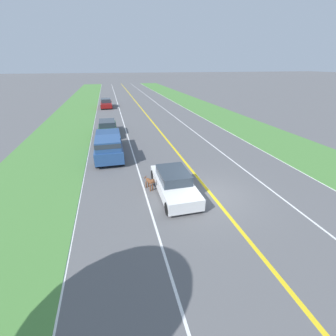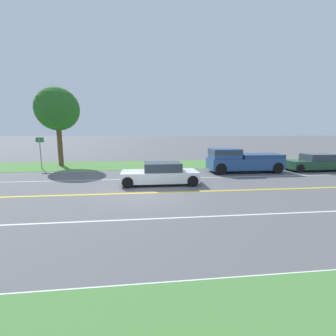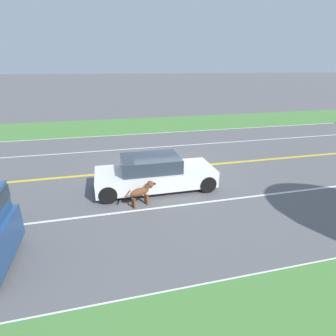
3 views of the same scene
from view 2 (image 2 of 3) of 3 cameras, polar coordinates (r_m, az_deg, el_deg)
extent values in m
plane|color=#5B5B5E|center=(11.51, -5.26, -6.33)|extent=(400.00, 400.00, 0.00)
cube|color=yellow|center=(11.51, -5.26, -6.31)|extent=(0.18, 160.00, 0.01)
cube|color=white|center=(18.35, -5.69, -0.55)|extent=(0.14, 160.00, 0.01)
cube|color=white|center=(5.10, -3.49, -27.45)|extent=(0.14, 160.00, 0.01)
cube|color=white|center=(14.91, -5.53, -2.77)|extent=(0.10, 160.00, 0.01)
cube|color=white|center=(8.18, -4.76, -12.76)|extent=(0.10, 160.00, 0.01)
cube|color=#4C843D|center=(21.31, -5.79, 0.80)|extent=(6.00, 160.00, 0.03)
cube|color=white|center=(13.32, -2.16, -2.07)|extent=(1.78, 4.46, 0.61)
cube|color=#2D3842|center=(13.24, -1.40, 0.32)|extent=(1.53, 2.14, 0.51)
cylinder|color=black|center=(14.13, -9.78, -2.22)|extent=(0.22, 0.63, 0.63)
cylinder|color=black|center=(14.37, 4.87, -1.93)|extent=(0.22, 0.63, 0.63)
cylinder|color=black|center=(12.57, -10.20, -3.63)|extent=(0.22, 0.63, 0.63)
cylinder|color=black|center=(12.84, 6.26, -3.28)|extent=(0.22, 0.63, 0.63)
ellipsoid|color=brown|center=(14.62, 0.54, -0.94)|extent=(0.44, 0.72, 0.28)
cylinder|color=brown|center=(14.64, -0.43, -2.22)|extent=(0.08, 0.08, 0.37)
cylinder|color=brown|center=(14.85, 1.23, -2.06)|extent=(0.08, 0.08, 0.37)
cylinder|color=brown|center=(14.50, -0.17, -2.32)|extent=(0.08, 0.08, 0.37)
cylinder|color=brown|center=(14.72, 1.50, -2.16)|extent=(0.08, 0.08, 0.37)
cylinder|color=brown|center=(14.47, -0.49, -0.60)|extent=(0.20, 0.22, 0.18)
sphere|color=brown|center=(14.41, -0.92, -0.38)|extent=(0.30, 0.30, 0.23)
ellipsoid|color=#331E14|center=(14.34, -1.50, -0.49)|extent=(0.14, 0.14, 0.09)
cone|color=#55301C|center=(14.46, -0.99, 0.00)|extent=(0.10, 0.10, 0.10)
cone|color=#55301C|center=(14.34, -0.77, -0.07)|extent=(0.10, 0.10, 0.10)
cylinder|color=brown|center=(14.81, 2.09, -0.65)|extent=(0.14, 0.26, 0.25)
cube|color=#284C84|center=(18.30, 18.83, 1.12)|extent=(1.97, 5.56, 0.85)
cube|color=#284C84|center=(17.59, 14.19, 3.60)|extent=(1.73, 2.10, 0.72)
cube|color=#2D3842|center=(17.58, 14.21, 3.95)|extent=(1.75, 2.12, 0.32)
cube|color=navy|center=(18.77, 22.15, 2.88)|extent=(1.93, 3.16, 0.30)
cylinder|color=black|center=(18.37, 11.42, 0.64)|extent=(0.22, 0.85, 0.85)
cylinder|color=black|center=(20.13, 23.36, 0.80)|extent=(0.22, 0.85, 0.85)
cylinder|color=black|center=(16.69, 13.28, -0.25)|extent=(0.22, 0.85, 0.85)
cylinder|color=black|center=(18.61, 26.07, 0.01)|extent=(0.22, 0.85, 0.85)
cube|color=#1E472D|center=(21.62, 33.36, 0.80)|extent=(1.77, 4.74, 0.66)
cube|color=#2D3842|center=(21.68, 33.88, 2.33)|extent=(1.53, 2.27, 0.51)
cylinder|color=black|center=(21.11, 27.89, 0.58)|extent=(0.22, 0.66, 0.66)
cylinder|color=black|center=(23.51, 35.74, 0.69)|extent=(0.22, 0.66, 0.66)
cylinder|color=black|center=(19.83, 30.46, -0.10)|extent=(0.22, 0.66, 0.66)
cylinder|color=brown|center=(22.74, -25.74, 5.34)|extent=(0.43, 0.43, 3.87)
sphere|color=#286623|center=(22.81, -26.30, 13.28)|extent=(3.77, 3.77, 3.77)
cylinder|color=gray|center=(21.52, -29.64, 3.31)|extent=(0.08, 0.08, 2.68)
cube|color=#238438|center=(21.51, -29.81, 6.21)|extent=(0.03, 0.64, 0.40)
camera|label=1|loc=(18.87, -38.08, 17.71)|focal=24.00mm
camera|label=3|loc=(22.33, 0.55, 12.46)|focal=28.00mm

